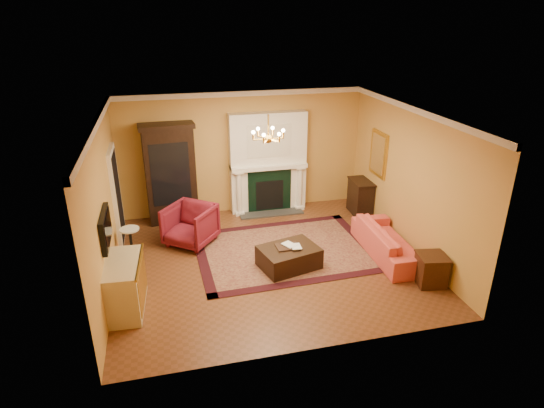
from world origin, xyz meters
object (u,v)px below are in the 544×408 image
object	(u,v)px
leather_ottoman	(289,257)
coral_sofa	(390,237)
pedestal_table	(131,242)
console_table	(360,198)
wingback_armchair	(190,223)
end_table	(431,270)
commode	(125,286)
china_cabinet	(171,176)

from	to	relation	value
leather_ottoman	coral_sofa	bearing A→B (deg)	-14.74
pedestal_table	console_table	xyz separation A→B (m)	(5.48, 1.06, 0.02)
wingback_armchair	end_table	bearing A→B (deg)	4.82
wingback_armchair	console_table	distance (m)	4.31
coral_sofa	console_table	bearing A→B (deg)	-6.19
wingback_armchair	leather_ottoman	bearing A→B (deg)	-1.91
end_table	leather_ottoman	size ratio (longest dim) A/B	0.51
wingback_armchair	pedestal_table	xyz separation A→B (m)	(-1.22, -0.41, -0.08)
end_table	leather_ottoman	world-z (taller)	end_table
coral_sofa	console_table	world-z (taller)	coral_sofa
commode	end_table	xyz separation A→B (m)	(5.45, -0.55, -0.16)
coral_sofa	leather_ottoman	bearing A→B (deg)	91.36
pedestal_table	leather_ottoman	bearing A→B (deg)	-19.43
commode	console_table	distance (m)	6.17
pedestal_table	end_table	size ratio (longest dim) A/B	1.22
console_table	coral_sofa	bearing A→B (deg)	-95.21
commode	pedestal_table	bearing A→B (deg)	92.60
commode	leather_ottoman	xyz separation A→B (m)	(3.06, 0.66, -0.22)
pedestal_table	commode	world-z (taller)	commode
end_table	console_table	bearing A→B (deg)	88.97
wingback_armchair	end_table	distance (m)	4.99
commode	console_table	world-z (taller)	commode
commode	coral_sofa	size ratio (longest dim) A/B	0.56
coral_sofa	console_table	distance (m)	2.16
wingback_armchair	china_cabinet	bearing A→B (deg)	140.26
pedestal_table	end_table	xyz separation A→B (m)	(5.42, -2.27, -0.12)
commode	leather_ottoman	world-z (taller)	commode
china_cabinet	pedestal_table	bearing A→B (deg)	-122.37
china_cabinet	pedestal_table	size ratio (longest dim) A/B	3.29
coral_sofa	leather_ottoman	xyz separation A→B (m)	(-2.16, 0.01, -0.20)
console_table	end_table	bearing A→B (deg)	-88.38
wingback_armchair	commode	distance (m)	2.48
wingback_armchair	console_table	world-z (taller)	wingback_armchair
console_table	leather_ottoman	world-z (taller)	console_table
wingback_armchair	leather_ottoman	distance (m)	2.35
wingback_armchair	console_table	bearing A→B (deg)	46.07
pedestal_table	china_cabinet	bearing A→B (deg)	62.57
china_cabinet	end_table	distance (m)	6.11
wingback_armchair	commode	xyz separation A→B (m)	(-1.25, -2.14, -0.04)
china_cabinet	coral_sofa	bearing A→B (deg)	-38.61
console_table	leather_ottoman	size ratio (longest dim) A/B	0.75
china_cabinet	leather_ottoman	distance (m)	3.65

